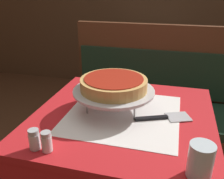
% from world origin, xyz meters
% --- Properties ---
extents(dining_table_front, '(0.79, 0.79, 0.77)m').
position_xyz_m(dining_table_front, '(0.00, 0.00, 0.67)').
color(dining_table_front, red).
rests_on(dining_table_front, ground_plane).
extents(dining_table_rear, '(0.73, 0.73, 0.77)m').
position_xyz_m(dining_table_rear, '(-0.07, 1.73, 0.65)').
color(dining_table_rear, beige).
rests_on(dining_table_rear, ground_plane).
extents(booth_bench, '(1.45, 0.54, 1.03)m').
position_xyz_m(booth_bench, '(0.13, 0.78, 0.30)').
color(booth_bench, brown).
rests_on(booth_bench, ground_plane).
extents(pizza_pan_stand, '(0.36, 0.36, 0.10)m').
position_xyz_m(pizza_pan_stand, '(-0.05, 0.02, 0.87)').
color(pizza_pan_stand, '#ADADB2').
rests_on(pizza_pan_stand, dining_table_front).
extents(deep_dish_pizza, '(0.30, 0.30, 0.06)m').
position_xyz_m(deep_dish_pizza, '(-0.05, 0.02, 0.90)').
color(deep_dish_pizza, tan).
rests_on(deep_dish_pizza, pizza_pan_stand).
extents(pizza_server, '(0.24, 0.14, 0.01)m').
position_xyz_m(pizza_server, '(0.18, 0.00, 0.78)').
color(pizza_server, '#BCBCC1').
rests_on(pizza_server, dining_table_front).
extents(water_glass_near, '(0.08, 0.08, 0.11)m').
position_xyz_m(water_glass_near, '(0.30, -0.32, 0.83)').
color(water_glass_near, silver).
rests_on(water_glass_near, dining_table_front).
extents(salt_shaker, '(0.04, 0.04, 0.08)m').
position_xyz_m(salt_shaker, '(-0.24, -0.33, 0.81)').
color(salt_shaker, silver).
rests_on(salt_shaker, dining_table_front).
extents(pepper_shaker, '(0.04, 0.04, 0.07)m').
position_xyz_m(pepper_shaker, '(-0.20, -0.33, 0.81)').
color(pepper_shaker, silver).
rests_on(pepper_shaker, dining_table_front).
extents(condiment_caddy, '(0.13, 0.13, 0.14)m').
position_xyz_m(condiment_caddy, '(0.03, 1.74, 0.80)').
color(condiment_caddy, black).
rests_on(condiment_caddy, dining_table_rear).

